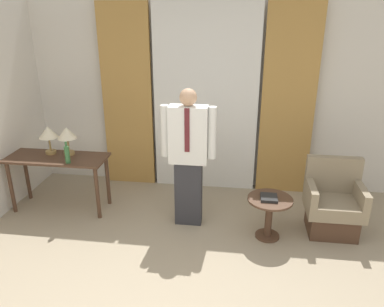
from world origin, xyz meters
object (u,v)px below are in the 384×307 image
(table_lamp_left, at_px, (48,134))
(side_table, at_px, (269,211))
(book, at_px, (269,198))
(person, at_px, (188,154))
(armchair, at_px, (333,206))
(desk, at_px, (58,165))
(bottle_near_edge, at_px, (67,154))
(table_lamp_right, at_px, (67,134))

(table_lamp_left, xyz_separation_m, side_table, (2.79, -0.44, -0.66))
(book, bearing_deg, side_table, 29.45)
(person, xyz_separation_m, armchair, (1.70, 0.03, -0.57))
(person, bearing_deg, desk, 175.61)
(armchair, distance_m, book, 0.82)
(side_table, bearing_deg, book, -150.55)
(bottle_near_edge, relative_size, armchair, 0.31)
(table_lamp_left, relative_size, table_lamp_right, 1.00)
(armchair, relative_size, book, 4.27)
(side_table, bearing_deg, armchair, 17.32)
(table_lamp_right, bearing_deg, armchair, -3.56)
(table_lamp_right, relative_size, book, 1.79)
(table_lamp_right, relative_size, bottle_near_edge, 1.35)
(desk, distance_m, side_table, 2.70)
(bottle_near_edge, xyz_separation_m, armchair, (3.17, 0.07, -0.51))
(desk, height_order, armchair, armchair)
(table_lamp_right, bearing_deg, person, -8.46)
(table_lamp_left, xyz_separation_m, book, (2.77, -0.45, -0.48))
(table_lamp_left, bearing_deg, bottle_near_edge, -37.10)
(table_lamp_left, bearing_deg, desk, -40.00)
(armchair, height_order, side_table, armchair)
(table_lamp_right, xyz_separation_m, side_table, (2.54, -0.44, -0.66))
(desk, bearing_deg, table_lamp_right, 40.00)
(table_lamp_left, relative_size, person, 0.22)
(desk, xyz_separation_m, person, (1.71, -0.13, 0.29))
(desk, height_order, book, desk)
(bottle_near_edge, bearing_deg, book, -4.13)
(armchair, distance_m, side_table, 0.78)
(bottle_near_edge, xyz_separation_m, side_table, (2.43, -0.17, -0.50))
(table_lamp_left, height_order, person, person)
(table_lamp_right, height_order, person, person)
(side_table, bearing_deg, bottle_near_edge, 176.11)
(person, height_order, book, person)
(person, relative_size, book, 8.17)
(table_lamp_left, xyz_separation_m, person, (1.83, -0.24, -0.09))
(person, bearing_deg, armchair, 1.07)
(person, bearing_deg, table_lamp_left, 172.68)
(table_lamp_left, height_order, table_lamp_right, same)
(desk, xyz_separation_m, armchair, (3.41, -0.10, -0.28))
(armchair, xyz_separation_m, book, (-0.76, -0.24, 0.18))
(desk, xyz_separation_m, table_lamp_left, (-0.12, 0.10, 0.38))
(table_lamp_left, distance_m, book, 2.85)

